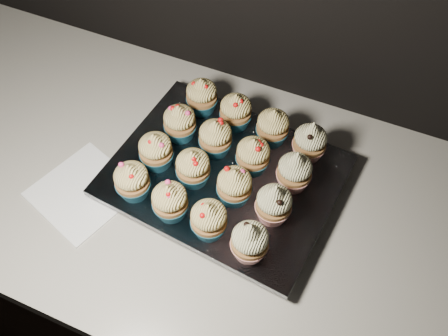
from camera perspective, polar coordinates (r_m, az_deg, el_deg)
name	(u,v)px	position (r m, az deg, el deg)	size (l,w,h in m)	color
cabinet	(144,257)	(1.41, -9.08, -9.97)	(2.40, 0.60, 0.86)	black
worktop	(115,161)	(1.03, -12.32, 0.76)	(2.44, 0.64, 0.04)	beige
napkin	(84,192)	(0.98, -15.74, -2.62)	(0.17, 0.17, 0.00)	white
baking_tray	(224,180)	(0.94, 0.00, -1.36)	(0.38, 0.29, 0.02)	black
foil_lining	(224,175)	(0.93, 0.00, -0.78)	(0.41, 0.32, 0.01)	silver
cupcake_0	(132,180)	(0.88, -10.47, -1.41)	(0.06, 0.06, 0.08)	#185872
cupcake_1	(170,201)	(0.85, -6.20, -3.77)	(0.06, 0.06, 0.08)	#185872
cupcake_2	(209,219)	(0.83, -1.74, -5.88)	(0.06, 0.06, 0.08)	#185872
cupcake_3	(250,241)	(0.81, 2.96, -8.34)	(0.06, 0.06, 0.10)	#A82117
cupcake_4	(156,151)	(0.91, -7.80, 1.99)	(0.06, 0.06, 0.08)	#185872
cupcake_5	(193,167)	(0.89, -3.55, 0.07)	(0.06, 0.06, 0.08)	#185872
cupcake_6	(234,186)	(0.86, 1.20, -2.03)	(0.06, 0.06, 0.08)	#185872
cupcake_7	(274,203)	(0.85, 5.71, -4.04)	(0.06, 0.06, 0.10)	#A82117
cupcake_8	(180,122)	(0.95, -5.08, 5.21)	(0.06, 0.06, 0.08)	#185872
cupcake_9	(215,138)	(0.93, -0.99, 3.51)	(0.06, 0.06, 0.08)	#185872
cupcake_10	(253,155)	(0.90, 3.33, 1.46)	(0.06, 0.06, 0.08)	#185872
cupcake_11	(294,171)	(0.89, 8.06, -0.34)	(0.06, 0.06, 0.10)	#A82117
cupcake_12	(202,96)	(0.99, -2.56, 8.24)	(0.06, 0.06, 0.08)	#185872
cupcake_13	(236,111)	(0.97, 1.35, 6.51)	(0.06, 0.06, 0.08)	#185872
cupcake_14	(273,127)	(0.95, 5.59, 4.73)	(0.06, 0.06, 0.08)	#185872
cupcake_15	(310,142)	(0.93, 9.78, 3.00)	(0.06, 0.06, 0.10)	#A82117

